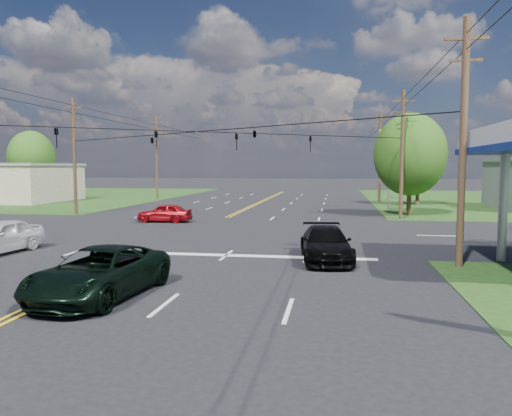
% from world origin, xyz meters
% --- Properties ---
extents(ground, '(280.00, 280.00, 0.00)m').
position_xyz_m(ground, '(0.00, 12.00, 0.00)').
color(ground, black).
rests_on(ground, ground).
extents(grass_nw, '(46.00, 48.00, 0.03)m').
position_xyz_m(grass_nw, '(-35.00, 44.00, 0.00)').
color(grass_nw, '#1F3A12').
rests_on(grass_nw, ground).
extents(stop_bar, '(10.00, 0.50, 0.02)m').
position_xyz_m(stop_bar, '(5.00, 4.00, 0.00)').
color(stop_bar, silver).
rests_on(stop_bar, ground).
extents(pole_se, '(1.60, 0.28, 9.50)m').
position_xyz_m(pole_se, '(13.00, 3.00, 4.92)').
color(pole_se, '#412D1B').
rests_on(pole_se, ground).
extents(pole_nw, '(1.60, 0.28, 9.50)m').
position_xyz_m(pole_nw, '(-13.00, 21.00, 4.92)').
color(pole_nw, '#412D1B').
rests_on(pole_nw, ground).
extents(pole_ne, '(1.60, 0.28, 9.50)m').
position_xyz_m(pole_ne, '(13.00, 21.00, 4.92)').
color(pole_ne, '#412D1B').
rests_on(pole_ne, ground).
extents(pole_left_far, '(1.60, 0.28, 10.00)m').
position_xyz_m(pole_left_far, '(-13.00, 40.00, 5.17)').
color(pole_left_far, '#412D1B').
rests_on(pole_left_far, ground).
extents(pole_right_far, '(1.60, 0.28, 10.00)m').
position_xyz_m(pole_right_far, '(13.00, 40.00, 5.17)').
color(pole_right_far, '#412D1B').
rests_on(pole_right_far, ground).
extents(span_wire_signals, '(26.00, 18.00, 1.13)m').
position_xyz_m(span_wire_signals, '(0.00, 12.00, 6.00)').
color(span_wire_signals, black).
rests_on(span_wire_signals, ground).
extents(power_lines, '(26.04, 100.00, 0.64)m').
position_xyz_m(power_lines, '(0.00, 10.00, 8.60)').
color(power_lines, black).
rests_on(power_lines, ground).
extents(tree_right_a, '(5.70, 5.70, 8.18)m').
position_xyz_m(tree_right_a, '(14.00, 24.00, 4.87)').
color(tree_right_a, '#412D1B').
rests_on(tree_right_a, ground).
extents(tree_right_b, '(4.94, 4.94, 7.09)m').
position_xyz_m(tree_right_b, '(16.50, 36.00, 4.22)').
color(tree_right_b, '#412D1B').
rests_on(tree_right_b, ground).
extents(tree_far_l, '(6.08, 6.08, 8.72)m').
position_xyz_m(tree_far_l, '(-32.00, 44.00, 5.19)').
color(tree_far_l, '#412D1B').
rests_on(tree_far_l, ground).
extents(pickup_dkgreen, '(2.99, 5.57, 1.49)m').
position_xyz_m(pickup_dkgreen, '(1.29, -3.45, 0.74)').
color(pickup_dkgreen, black).
rests_on(pickup_dkgreen, ground).
extents(suv_black, '(2.52, 5.04, 1.41)m').
position_xyz_m(suv_black, '(7.84, 3.50, 0.70)').
color(suv_black, black).
rests_on(suv_black, ground).
extents(sedan_red, '(3.84, 1.62, 1.30)m').
position_xyz_m(sedan_red, '(-3.72, 16.41, 0.65)').
color(sedan_red, '#9E0B11').
rests_on(sedan_red, ground).
extents(polesign_ne, '(2.01, 0.83, 7.36)m').
position_xyz_m(polesign_ne, '(13.00, 29.63, 5.64)').
color(polesign_ne, '#A5A5AA').
rests_on(polesign_ne, ground).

